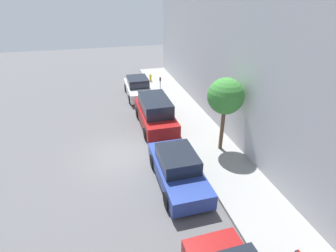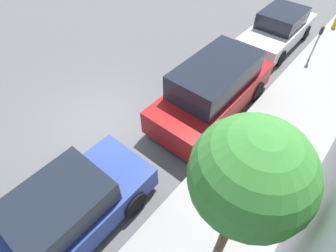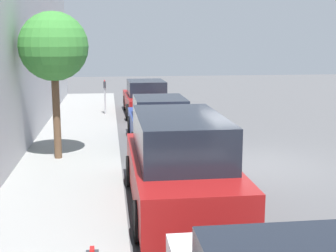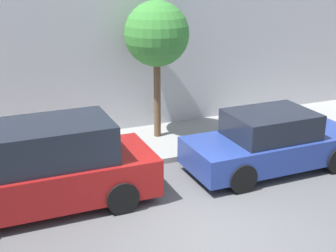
# 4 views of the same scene
# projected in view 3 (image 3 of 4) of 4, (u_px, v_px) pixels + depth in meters

# --- Properties ---
(ground_plane) EXTENTS (60.00, 60.00, 0.00)m
(ground_plane) POSITION_uv_depth(u_px,v_px,m) (251.00, 165.00, 12.67)
(ground_plane) COLOR #515154
(sidewalk) EXTENTS (2.69, 32.00, 0.15)m
(sidewalk) POSITION_uv_depth(u_px,v_px,m) (69.00, 169.00, 12.06)
(sidewalk) COLOR gray
(sidewalk) RESTS_ON ground_plane
(parked_sedan_nearest) EXTENTS (1.92, 4.54, 1.54)m
(parked_sedan_nearest) POSITION_uv_depth(u_px,v_px,m) (146.00, 99.00, 20.82)
(parked_sedan_nearest) COLOR maroon
(parked_sedan_nearest) RESTS_ON ground_plane
(parked_sedan_second) EXTENTS (1.92, 4.51, 1.54)m
(parked_sedan_second) POSITION_uv_depth(u_px,v_px,m) (159.00, 122.00, 15.00)
(parked_sedan_second) COLOR navy
(parked_sedan_second) RESTS_ON ground_plane
(parked_minivan_third) EXTENTS (2.02, 4.90, 1.90)m
(parked_minivan_third) POSITION_uv_depth(u_px,v_px,m) (179.00, 163.00, 9.36)
(parked_minivan_third) COLOR maroon
(parked_minivan_third) RESTS_ON ground_plane
(parking_meter_near) EXTENTS (0.11, 0.15, 1.47)m
(parking_meter_near) POSITION_uv_depth(u_px,v_px,m) (105.00, 93.00, 20.03)
(parking_meter_near) COLOR #ADADB2
(parking_meter_near) RESTS_ON sidewalk
(street_tree) EXTENTS (1.83, 1.83, 3.94)m
(street_tree) POSITION_uv_depth(u_px,v_px,m) (54.00, 47.00, 12.29)
(street_tree) COLOR brown
(street_tree) RESTS_ON sidewalk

